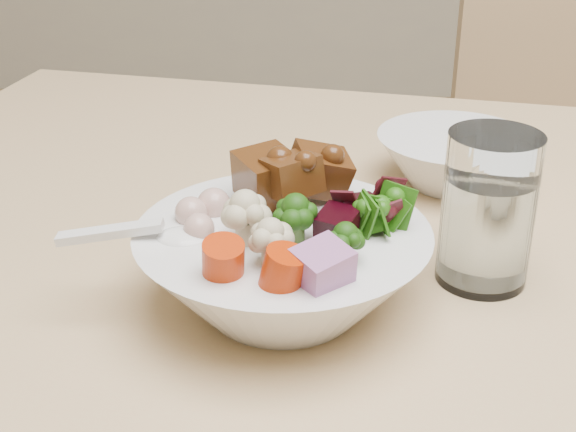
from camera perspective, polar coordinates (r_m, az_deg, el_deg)
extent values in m
cylinder|color=tan|center=(1.22, -13.19, -9.54)|extent=(0.06, 0.06, 0.72)
cylinder|color=tan|center=(1.52, 11.54, -7.35)|extent=(0.04, 0.04, 0.46)
sphere|color=black|center=(0.51, 0.53, -0.68)|extent=(0.03, 0.03, 0.03)
sphere|color=beige|center=(0.51, -3.04, -0.63)|extent=(0.04, 0.04, 0.04)
cube|color=black|center=(0.54, 5.00, 0.09)|extent=(0.03, 0.03, 0.02)
cube|color=#9B5D95|center=(0.47, 2.43, -3.79)|extent=(0.04, 0.04, 0.03)
cylinder|color=#BE3505|center=(0.48, -4.63, -3.30)|extent=(0.03, 0.03, 0.03)
sphere|color=tan|center=(0.53, -6.34, -0.88)|extent=(0.02, 0.02, 0.02)
ellipsoid|color=white|center=(0.53, -7.47, -1.65)|extent=(0.04, 0.03, 0.01)
cube|color=white|center=(0.53, -12.56, -1.13)|extent=(0.07, 0.02, 0.02)
cylinder|color=white|center=(0.58, 14.03, 0.45)|extent=(0.07, 0.07, 0.11)
cylinder|color=white|center=(0.59, 13.88, -0.78)|extent=(0.06, 0.06, 0.07)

